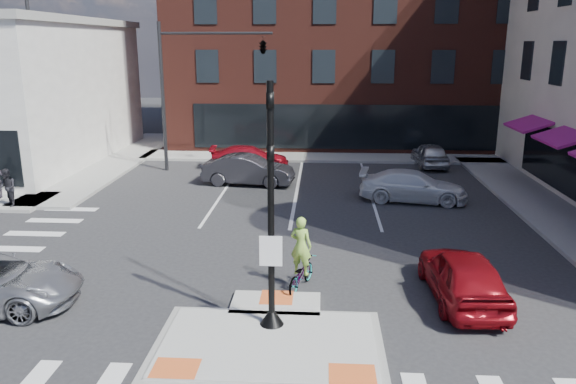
# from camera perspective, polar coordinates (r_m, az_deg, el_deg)

# --- Properties ---
(ground) EXTENTS (120.00, 120.00, 0.00)m
(ground) POSITION_cam_1_polar(r_m,az_deg,el_deg) (14.11, -1.80, -14.43)
(ground) COLOR #28282B
(ground) RESTS_ON ground
(refuge_island) EXTENTS (5.40, 4.65, 0.13)m
(refuge_island) POSITION_cam_1_polar(r_m,az_deg,el_deg) (13.86, -1.90, -14.77)
(refuge_island) COLOR gray
(refuge_island) RESTS_ON ground
(sidewalk_e) EXTENTS (3.00, 24.00, 0.15)m
(sidewalk_e) POSITION_cam_1_polar(r_m,az_deg,el_deg) (25.17, 25.85, -2.38)
(sidewalk_e) COLOR gray
(sidewalk_e) RESTS_ON ground
(sidewalk_n) EXTENTS (26.00, 3.00, 0.15)m
(sidewalk_n) POSITION_cam_1_polar(r_m,az_deg,el_deg) (34.96, 6.46, 3.55)
(sidewalk_n) COLOR gray
(sidewalk_n) RESTS_ON ground
(building_n) EXTENTS (24.40, 18.40, 15.50)m
(building_n) POSITION_cam_1_polar(r_m,az_deg,el_deg) (44.28, 6.13, 15.99)
(building_n) COLOR #4B1E17
(building_n) RESTS_ON ground
(building_far_left) EXTENTS (10.00, 12.00, 10.00)m
(building_far_left) POSITION_cam_1_polar(r_m,az_deg,el_deg) (64.48, -1.10, 13.22)
(building_far_left) COLOR slate
(building_far_left) RESTS_ON ground
(building_far_right) EXTENTS (12.00, 12.00, 12.00)m
(building_far_right) POSITION_cam_1_polar(r_m,az_deg,el_deg) (66.71, 10.58, 13.89)
(building_far_right) COLOR brown
(building_far_right) RESTS_ON ground
(signal_pole) EXTENTS (0.60, 0.60, 5.98)m
(signal_pole) POSITION_cam_1_polar(r_m,az_deg,el_deg) (13.48, -1.72, -4.83)
(signal_pole) COLOR black
(signal_pole) RESTS_ON refuge_island
(mast_arm_signal) EXTENTS (6.10, 2.24, 8.00)m
(mast_arm_signal) POSITION_cam_1_polar(r_m,az_deg,el_deg) (30.61, -5.37, 13.54)
(mast_arm_signal) COLOR black
(mast_arm_signal) RESTS_ON ground
(red_sedan) EXTENTS (1.93, 4.39, 1.47)m
(red_sedan) POSITION_cam_1_polar(r_m,az_deg,el_deg) (16.29, 17.32, -8.08)
(red_sedan) COLOR maroon
(red_sedan) RESTS_ON ground
(white_pickup) EXTENTS (4.99, 2.64, 1.38)m
(white_pickup) POSITION_cam_1_polar(r_m,az_deg,el_deg) (25.78, 12.58, 0.59)
(white_pickup) COLOR white
(white_pickup) RESTS_ON ground
(bg_car_dark) EXTENTS (4.70, 2.11, 1.50)m
(bg_car_dark) POSITION_cam_1_polar(r_m,az_deg,el_deg) (28.17, -4.07, 2.24)
(bg_car_dark) COLOR #2A292F
(bg_car_dark) RESTS_ON ground
(bg_car_silver) EXTENTS (1.75, 4.07, 1.37)m
(bg_car_silver) POSITION_cam_1_polar(r_m,az_deg,el_deg) (33.42, 14.22, 3.72)
(bg_car_silver) COLOR silver
(bg_car_silver) RESTS_ON ground
(bg_car_red) EXTENTS (4.56, 2.16, 1.28)m
(bg_car_red) POSITION_cam_1_polar(r_m,az_deg,el_deg) (31.81, -3.93, 3.52)
(bg_car_red) COLOR maroon
(bg_car_red) RESTS_ON ground
(cyclist) EXTENTS (1.13, 1.83, 2.18)m
(cyclist) POSITION_cam_1_polar(r_m,az_deg,el_deg) (16.27, 1.31, -7.40)
(cyclist) COLOR #3F3F44
(cyclist) RESTS_ON ground
(pedestrian_a) EXTENTS (1.00, 0.97, 1.62)m
(pedestrian_a) POSITION_cam_1_polar(r_m,az_deg,el_deg) (26.60, -26.63, 0.38)
(pedestrian_a) COLOR black
(pedestrian_a) RESTS_ON sidewalk_nw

